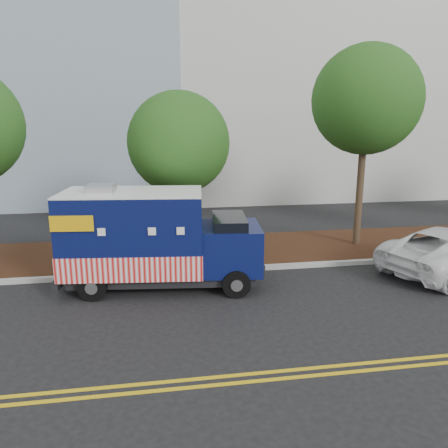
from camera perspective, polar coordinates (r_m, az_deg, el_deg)
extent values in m
plane|color=black|center=(12.74, -10.42, -8.88)|extent=(120.00, 120.00, 0.00)
cube|color=#9E9E99|center=(14.02, -10.34, -6.44)|extent=(120.00, 0.18, 0.15)
cube|color=black|center=(16.01, -10.25, -3.90)|extent=(120.00, 4.00, 0.15)
cube|color=gold|center=(8.78, -10.86, -19.87)|extent=(120.00, 0.10, 0.01)
cube|color=gold|center=(8.57, -10.90, -20.78)|extent=(120.00, 0.10, 0.01)
cylinder|color=#38281C|center=(15.76, -5.71, 1.58)|extent=(0.26, 0.26, 3.13)
sphere|color=#205618|center=(15.45, -5.92, 10.52)|extent=(3.54, 3.54, 3.54)
cylinder|color=#38281C|center=(17.13, 17.32, 4.34)|extent=(0.26, 0.26, 4.51)
sphere|color=#205618|center=(16.96, 18.10, 15.16)|extent=(3.89, 3.89, 3.89)
cube|color=#473828|center=(14.12, -20.10, -2.13)|extent=(0.06, 0.06, 2.40)
cube|color=black|center=(13.04, -7.80, -6.40)|extent=(5.38, 2.32, 0.26)
cube|color=#091143|center=(12.76, -11.73, -0.96)|extent=(4.12, 2.55, 2.24)
cube|color=red|center=(12.98, -11.57, -4.35)|extent=(4.16, 2.61, 0.70)
cube|color=white|center=(12.53, -11.98, 4.08)|extent=(4.12, 2.55, 0.06)
cube|color=#B7B7BA|center=(12.67, -15.77, 4.52)|extent=(0.82, 0.82, 0.20)
cube|color=#091143|center=(12.78, 0.88, -3.04)|extent=(1.88, 2.17, 1.30)
cube|color=black|center=(12.62, 0.68, -0.32)|extent=(1.12, 1.91, 0.61)
cube|color=black|center=(13.00, 4.66, -4.82)|extent=(0.28, 1.86, 0.28)
cube|color=black|center=(13.57, -19.92, -6.19)|extent=(0.39, 2.10, 0.26)
cube|color=#B7B7BA|center=(13.20, -20.25, -0.84)|extent=(0.22, 1.67, 1.77)
cube|color=#B7B7BA|center=(13.78, -9.93, 0.39)|extent=(1.67, 0.22, 1.02)
cube|color=#E5AA0C|center=(11.89, -19.30, 0.04)|extent=(1.11, 0.14, 0.42)
cube|color=#E5AA0C|center=(13.99, -16.85, 2.15)|extent=(1.11, 0.14, 0.42)
cylinder|color=black|center=(12.14, 1.62, -7.80)|extent=(0.81, 0.34, 0.78)
cylinder|color=black|center=(13.92, 0.98, -4.97)|extent=(0.81, 0.34, 0.78)
cylinder|color=black|center=(12.46, -16.80, -7.83)|extent=(0.81, 0.34, 0.78)
cylinder|color=black|center=(14.20, -15.04, -5.07)|extent=(0.81, 0.34, 0.78)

